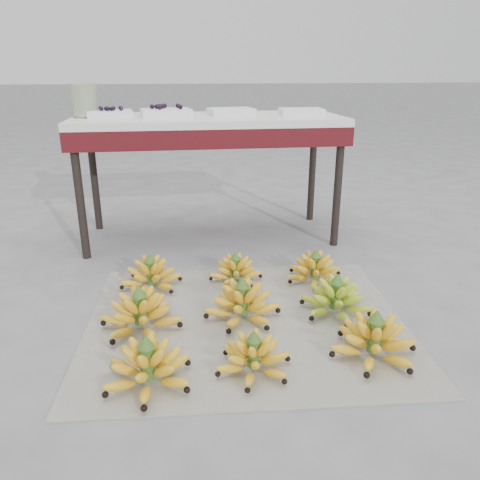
{
  "coord_description": "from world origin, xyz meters",
  "views": [
    {
      "loc": [
        -0.24,
        -1.69,
        0.96
      ],
      "look_at": [
        0.02,
        0.17,
        0.26
      ],
      "focal_mm": 35.0,
      "sensor_mm": 36.0,
      "label": 1
    }
  ],
  "objects": [
    {
      "name": "ground",
      "position": [
        0.0,
        0.0,
        0.0
      ],
      "size": [
        60.0,
        60.0,
        0.0
      ],
      "primitive_type": "plane",
      "color": "slate",
      "rests_on": "ground"
    },
    {
      "name": "newspaper_mat",
      "position": [
        0.01,
        -0.07,
        0.0
      ],
      "size": [
        1.32,
        1.13,
        0.01
      ],
      "primitive_type": "cube",
      "rotation": [
        0.0,
        0.0,
        -0.07
      ],
      "color": "white",
      "rests_on": "ground"
    },
    {
      "name": "bunch_front_left",
      "position": [
        -0.35,
        -0.42,
        0.07
      ],
      "size": [
        0.35,
        0.35,
        0.18
      ],
      "rotation": [
        0.0,
        0.0,
        0.26
      ],
      "color": "yellow",
      "rests_on": "newspaper_mat"
    },
    {
      "name": "bunch_front_center",
      "position": [
        -0.01,
        -0.4,
        0.06
      ],
      "size": [
        0.28,
        0.28,
        0.16
      ],
      "rotation": [
        0.0,
        0.0,
        0.1
      ],
      "color": "yellow",
      "rests_on": "newspaper_mat"
    },
    {
      "name": "bunch_front_right",
      "position": [
        0.42,
        -0.38,
        0.07
      ],
      "size": [
        0.35,
        0.35,
        0.18
      ],
      "rotation": [
        0.0,
        0.0,
        -0.17
      ],
      "color": "yellow",
      "rests_on": "newspaper_mat"
    },
    {
      "name": "bunch_mid_left",
      "position": [
        -0.4,
        -0.08,
        0.07
      ],
      "size": [
        0.4,
        0.4,
        0.19
      ],
      "rotation": [
        0.0,
        0.0,
        -0.4
      ],
      "color": "yellow",
      "rests_on": "newspaper_mat"
    },
    {
      "name": "bunch_mid_center",
      "position": [
        0.0,
        -0.05,
        0.07
      ],
      "size": [
        0.35,
        0.35,
        0.18
      ],
      "rotation": [
        0.0,
        0.0,
        -0.19
      ],
      "color": "yellow",
      "rests_on": "newspaper_mat"
    },
    {
      "name": "bunch_mid_right",
      "position": [
        0.39,
        -0.05,
        0.07
      ],
      "size": [
        0.32,
        0.32,
        0.17
      ],
      "rotation": [
        0.0,
        0.0,
        0.15
      ],
      "color": "#84A620",
      "rests_on": "newspaper_mat"
    },
    {
      "name": "bunch_back_left",
      "position": [
        -0.37,
        0.29,
        0.06
      ],
      "size": [
        0.32,
        0.32,
        0.17
      ],
      "rotation": [
        0.0,
        0.0,
        -0.18
      ],
      "color": "yellow",
      "rests_on": "newspaper_mat"
    },
    {
      "name": "bunch_back_center",
      "position": [
        0.02,
        0.31,
        0.06
      ],
      "size": [
        0.25,
        0.25,
        0.15
      ],
      "rotation": [
        0.0,
        0.0,
        -0.03
      ],
      "color": "yellow",
      "rests_on": "newspaper_mat"
    },
    {
      "name": "bunch_back_right",
      "position": [
        0.39,
        0.25,
        0.06
      ],
      "size": [
        0.3,
        0.3,
        0.16
      ],
      "rotation": [
        0.0,
        0.0,
        -0.16
      ],
      "color": "yellow",
      "rests_on": "newspaper_mat"
    },
    {
      "name": "vendor_table",
      "position": [
        -0.04,
        0.96,
        0.63
      ],
      "size": [
        1.47,
        0.59,
        0.71
      ],
      "color": "black",
      "rests_on": "ground"
    },
    {
      "name": "tray_far_left",
      "position": [
        -0.57,
        0.95,
        0.73
      ],
      "size": [
        0.25,
        0.2,
        0.06
      ],
      "color": "silver",
      "rests_on": "vendor_table"
    },
    {
      "name": "tray_left",
      "position": [
        -0.27,
        0.94,
        0.73
      ],
      "size": [
        0.29,
        0.22,
        0.07
      ],
      "color": "silver",
      "rests_on": "vendor_table"
    },
    {
      "name": "tray_right",
      "position": [
        0.09,
        0.98,
        0.73
      ],
      "size": [
        0.27,
        0.21,
        0.04
      ],
      "color": "silver",
      "rests_on": "vendor_table"
    },
    {
      "name": "tray_far_right",
      "position": [
        0.48,
        0.92,
        0.72
      ],
      "size": [
        0.24,
        0.18,
        0.04
      ],
      "color": "silver",
      "rests_on": "vendor_table"
    },
    {
      "name": "glass_jar",
      "position": [
        -0.7,
        0.98,
        0.79
      ],
      "size": [
        0.15,
        0.15,
        0.17
      ],
      "primitive_type": "cylinder",
      "rotation": [
        0.0,
        0.0,
        0.06
      ],
      "color": "beige",
      "rests_on": "vendor_table"
    }
  ]
}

